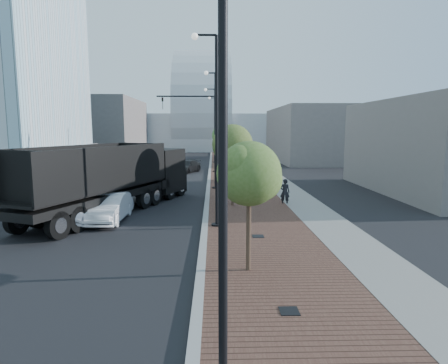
{
  "coord_description": "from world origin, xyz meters",
  "views": [
    {
      "loc": [
        0.45,
        -8.32,
        4.83
      ],
      "look_at": [
        1.0,
        12.0,
        2.0
      ],
      "focal_mm": 30.6,
      "sensor_mm": 36.0,
      "label": 1
    }
  ],
  "objects_px": {
    "dark_car_mid": "(149,162)",
    "pedestrian": "(285,192)",
    "dump_truck": "(131,180)",
    "white_sedan": "(110,208)"
  },
  "relations": [
    {
      "from": "dump_truck",
      "to": "white_sedan",
      "type": "height_order",
      "value": "dump_truck"
    },
    {
      "from": "dump_truck",
      "to": "dark_car_mid",
      "type": "xyz_separation_m",
      "value": [
        -2.95,
        24.06,
        -1.0
      ]
    },
    {
      "from": "dark_car_mid",
      "to": "pedestrian",
      "type": "height_order",
      "value": "pedestrian"
    },
    {
      "from": "dark_car_mid",
      "to": "dump_truck",
      "type": "bearing_deg",
      "value": -78.7
    },
    {
      "from": "dump_truck",
      "to": "white_sedan",
      "type": "distance_m",
      "value": 4.19
    },
    {
      "from": "white_sedan",
      "to": "dark_car_mid",
      "type": "xyz_separation_m",
      "value": [
        -2.65,
        28.14,
        -0.07
      ]
    },
    {
      "from": "white_sedan",
      "to": "dark_car_mid",
      "type": "bearing_deg",
      "value": 96.36
    },
    {
      "from": "dark_car_mid",
      "to": "pedestrian",
      "type": "relative_size",
      "value": 2.79
    },
    {
      "from": "dark_car_mid",
      "to": "pedestrian",
      "type": "bearing_deg",
      "value": -58.06
    },
    {
      "from": "dump_truck",
      "to": "white_sedan",
      "type": "xyz_separation_m",
      "value": [
        -0.3,
        -4.08,
        -0.93
      ]
    }
  ]
}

